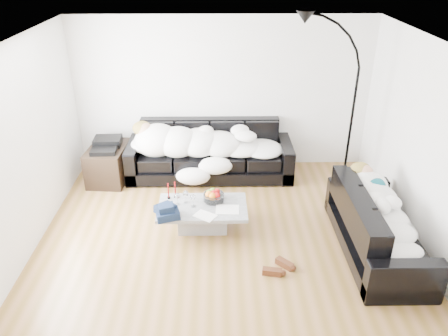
{
  "coord_description": "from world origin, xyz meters",
  "views": [
    {
      "loc": [
        -0.08,
        -4.89,
        3.59
      ],
      "look_at": [
        0.0,
        0.3,
        0.9
      ],
      "focal_mm": 35.0,
      "sensor_mm": 36.0,
      "label": 1
    }
  ],
  "objects_px": {
    "wine_glass_c": "(193,201)",
    "candle_right": "(175,190)",
    "av_cabinet": "(109,163)",
    "coffee_table": "(203,217)",
    "candle_left": "(168,191)",
    "shoes": "(278,268)",
    "sleeper_back": "(210,141)",
    "sleeper_right": "(382,209)",
    "stereo": "(106,144)",
    "fruit_bowl": "(214,195)",
    "wine_glass_a": "(186,197)",
    "sofa_back": "(210,151)",
    "floor_lamp": "(352,118)",
    "wine_glass_b": "(178,199)",
    "sofa_right": "(379,224)"
  },
  "relations": [
    {
      "from": "candle_left",
      "to": "sofa_back",
      "type": "bearing_deg",
      "value": 67.91
    },
    {
      "from": "sofa_right",
      "to": "wine_glass_a",
      "type": "height_order",
      "value": "sofa_right"
    },
    {
      "from": "sleeper_back",
      "to": "sleeper_right",
      "type": "xyz_separation_m",
      "value": [
        2.18,
        -2.07,
        -0.02
      ]
    },
    {
      "from": "shoes",
      "to": "av_cabinet",
      "type": "height_order",
      "value": "av_cabinet"
    },
    {
      "from": "wine_glass_b",
      "to": "candle_right",
      "type": "distance_m",
      "value": 0.21
    },
    {
      "from": "sofa_right",
      "to": "sleeper_back",
      "type": "bearing_deg",
      "value": 46.43
    },
    {
      "from": "wine_glass_c",
      "to": "sleeper_back",
      "type": "bearing_deg",
      "value": 82.49
    },
    {
      "from": "sleeper_back",
      "to": "shoes",
      "type": "distance_m",
      "value": 2.69
    },
    {
      "from": "wine_glass_b",
      "to": "candle_right",
      "type": "bearing_deg",
      "value": 103.6
    },
    {
      "from": "sofa_right",
      "to": "wine_glass_a",
      "type": "relative_size",
      "value": 11.08
    },
    {
      "from": "shoes",
      "to": "stereo",
      "type": "height_order",
      "value": "stereo"
    },
    {
      "from": "sleeper_right",
      "to": "av_cabinet",
      "type": "xyz_separation_m",
      "value": [
        -3.87,
        1.98,
        -0.34
      ]
    },
    {
      "from": "floor_lamp",
      "to": "wine_glass_a",
      "type": "bearing_deg",
      "value": -177.04
    },
    {
      "from": "sofa_back",
      "to": "floor_lamp",
      "type": "relative_size",
      "value": 1.14
    },
    {
      "from": "sleeper_back",
      "to": "coffee_table",
      "type": "bearing_deg",
      "value": -92.96
    },
    {
      "from": "wine_glass_c",
      "to": "candle_right",
      "type": "relative_size",
      "value": 0.77
    },
    {
      "from": "coffee_table",
      "to": "wine_glass_a",
      "type": "relative_size",
      "value": 6.7
    },
    {
      "from": "wine_glass_b",
      "to": "candle_left",
      "type": "distance_m",
      "value": 0.22
    },
    {
      "from": "coffee_table",
      "to": "sofa_back",
      "type": "bearing_deg",
      "value": 87.14
    },
    {
      "from": "sofa_back",
      "to": "shoes",
      "type": "height_order",
      "value": "sofa_back"
    },
    {
      "from": "sleeper_back",
      "to": "coffee_table",
      "type": "distance_m",
      "value": 1.62
    },
    {
      "from": "stereo",
      "to": "floor_lamp",
      "type": "height_order",
      "value": "floor_lamp"
    },
    {
      "from": "fruit_bowl",
      "to": "wine_glass_c",
      "type": "bearing_deg",
      "value": -151.85
    },
    {
      "from": "candle_right",
      "to": "sleeper_back",
      "type": "bearing_deg",
      "value": 70.16
    },
    {
      "from": "sofa_back",
      "to": "fruit_bowl",
      "type": "bearing_deg",
      "value": -87.01
    },
    {
      "from": "sleeper_right",
      "to": "stereo",
      "type": "distance_m",
      "value": 4.35
    },
    {
      "from": "candle_left",
      "to": "shoes",
      "type": "distance_m",
      "value": 1.88
    },
    {
      "from": "sleeper_right",
      "to": "coffee_table",
      "type": "relative_size",
      "value": 1.42
    },
    {
      "from": "candle_left",
      "to": "candle_right",
      "type": "bearing_deg",
      "value": 20.35
    },
    {
      "from": "sofa_right",
      "to": "wine_glass_c",
      "type": "height_order",
      "value": "sofa_right"
    },
    {
      "from": "sleeper_back",
      "to": "fruit_bowl",
      "type": "xyz_separation_m",
      "value": [
        0.08,
        -1.4,
        -0.21
      ]
    },
    {
      "from": "candle_right",
      "to": "av_cabinet",
      "type": "xyz_separation_m",
      "value": [
        -1.22,
        1.21,
        -0.18
      ]
    },
    {
      "from": "wine_glass_a",
      "to": "floor_lamp",
      "type": "xyz_separation_m",
      "value": [
        2.49,
        1.0,
        0.77
      ]
    },
    {
      "from": "candle_left",
      "to": "shoes",
      "type": "bearing_deg",
      "value": -38.46
    },
    {
      "from": "wine_glass_a",
      "to": "shoes",
      "type": "xyz_separation_m",
      "value": [
        1.18,
        -1.03,
        -0.4
      ]
    },
    {
      "from": "sleeper_back",
      "to": "wine_glass_c",
      "type": "bearing_deg",
      "value": -97.51
    },
    {
      "from": "wine_glass_b",
      "to": "candle_left",
      "type": "relative_size",
      "value": 0.75
    },
    {
      "from": "coffee_table",
      "to": "fruit_bowl",
      "type": "xyz_separation_m",
      "value": [
        0.16,
        0.14,
        0.27
      ]
    },
    {
      "from": "wine_glass_a",
      "to": "wine_glass_b",
      "type": "relative_size",
      "value": 1.02
    },
    {
      "from": "wine_glass_b",
      "to": "stereo",
      "type": "bearing_deg",
      "value": 132.0
    },
    {
      "from": "coffee_table",
      "to": "wine_glass_a",
      "type": "height_order",
      "value": "wine_glass_a"
    },
    {
      "from": "sleeper_back",
      "to": "candle_left",
      "type": "xyz_separation_m",
      "value": [
        -0.56,
        -1.34,
        -0.18
      ]
    },
    {
      "from": "candle_right",
      "to": "shoes",
      "type": "height_order",
      "value": "candle_right"
    },
    {
      "from": "wine_glass_b",
      "to": "floor_lamp",
      "type": "distance_m",
      "value": 2.91
    },
    {
      "from": "sleeper_right",
      "to": "shoes",
      "type": "relative_size",
      "value": 4.33
    },
    {
      "from": "sofa_back",
      "to": "av_cabinet",
      "type": "bearing_deg",
      "value": -175.2
    },
    {
      "from": "coffee_table",
      "to": "wine_glass_c",
      "type": "relative_size",
      "value": 6.51
    },
    {
      "from": "sleeper_right",
      "to": "wine_glass_c",
      "type": "bearing_deg",
      "value": 77.66
    },
    {
      "from": "sofa_right",
      "to": "floor_lamp",
      "type": "bearing_deg",
      "value": 0.09
    },
    {
      "from": "fruit_bowl",
      "to": "wine_glass_a",
      "type": "bearing_deg",
      "value": -173.75
    }
  ]
}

